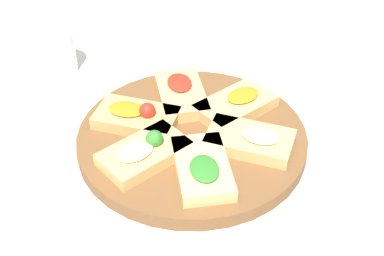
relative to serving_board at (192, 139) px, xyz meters
The scene contains 10 objects.
ground_plane 0.01m from the serving_board, ahead, with size 3.00×3.00×0.00m, color silver.
serving_board is the anchor object (origin of this frame).
focaccia_slice_0 0.09m from the serving_board, 128.37° to the right, with size 0.14×0.14×0.03m.
focaccia_slice_1 0.09m from the serving_board, 66.07° to the right, with size 0.12×0.15×0.04m.
focaccia_slice_2 0.09m from the serving_board, ahead, with size 0.14×0.09×0.04m.
focaccia_slice_3 0.09m from the serving_board, 49.46° to the left, with size 0.14×0.14×0.03m.
focaccia_slice_4 0.09m from the serving_board, 111.20° to the left, with size 0.11×0.14×0.03m.
focaccia_slice_5 0.09m from the serving_board, 169.76° to the left, with size 0.14×0.09×0.03m.
water_glass 0.33m from the serving_board, 90.23° to the right, with size 0.07×0.07×0.08m, color silver.
napkin_stack 0.32m from the serving_board, 128.83° to the right, with size 0.12×0.10×0.01m, color white.
Camera 1 is at (0.49, 0.41, 0.54)m, focal length 50.00 mm.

